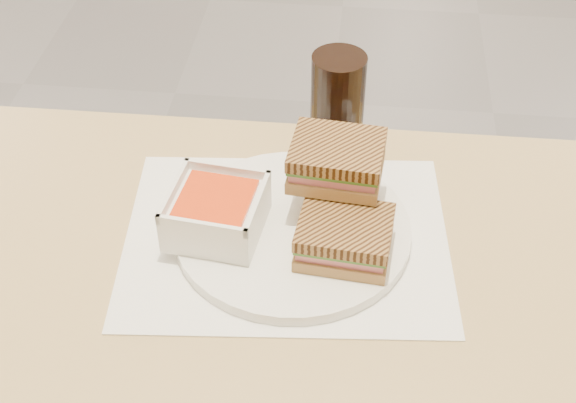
# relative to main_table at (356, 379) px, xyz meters

# --- Properties ---
(main_table) EXTENTS (1.20, 0.71, 0.75)m
(main_table) POSITION_rel_main_table_xyz_m (0.00, 0.00, 0.00)
(main_table) COLOR tan
(main_table) RESTS_ON ground
(tray_liner) EXTENTS (0.42, 0.34, 0.00)m
(tray_liner) POSITION_rel_main_table_xyz_m (-0.10, 0.11, 0.12)
(tray_liner) COLOR white
(tray_liner) RESTS_ON main_table
(plate) EXTENTS (0.29, 0.29, 0.02)m
(plate) POSITION_rel_main_table_xyz_m (-0.09, 0.12, 0.12)
(plate) COLOR white
(plate) RESTS_ON tray_liner
(soup_bowl) EXTENTS (0.12, 0.12, 0.06)m
(soup_bowl) POSITION_rel_main_table_xyz_m (-0.18, 0.11, 0.16)
(soup_bowl) COLOR white
(soup_bowl) RESTS_ON plate
(panini_lower) EXTENTS (0.11, 0.10, 0.05)m
(panini_lower) POSITION_rel_main_table_xyz_m (-0.03, 0.08, 0.15)
(panini_lower) COLOR #A87F4E
(panini_lower) RESTS_ON plate
(panini_upper) EXTENTS (0.12, 0.10, 0.05)m
(panini_upper) POSITION_rel_main_table_xyz_m (-0.04, 0.16, 0.21)
(panini_upper) COLOR #A87F4E
(panini_upper) RESTS_ON panini_lower
(cola_glass) EXTENTS (0.07, 0.07, 0.15)m
(cola_glass) POSITION_rel_main_table_xyz_m (-0.05, 0.29, 0.19)
(cola_glass) COLOR black
(cola_glass) RESTS_ON main_table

